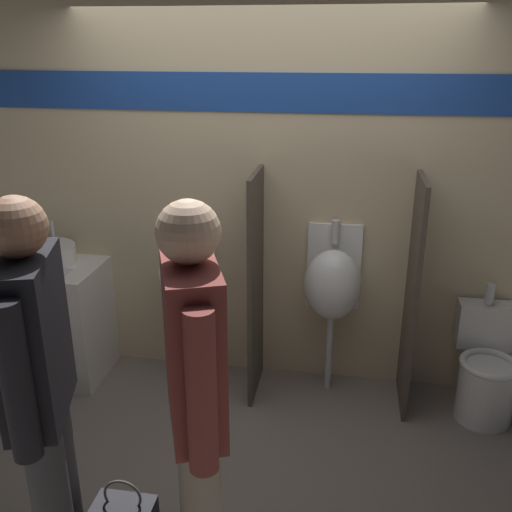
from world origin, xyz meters
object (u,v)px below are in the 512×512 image
urinal_far (333,284)px  person_with_lanyard (40,387)px  cell_phone (63,273)px  person_in_vest (195,397)px  toilet (485,373)px  urinal_near_counter (186,275)px  sink_basin (44,255)px

urinal_far → person_with_lanyard: size_ratio=0.67×
cell_phone → urinal_far: bearing=7.2°
cell_phone → urinal_far: urinal_far is taller
person_in_vest → urinal_far: bearing=-37.3°
toilet → person_in_vest: 2.24m
toilet → person_in_vest: size_ratio=0.47×
urinal_near_counter → person_with_lanyard: (-0.12, -1.70, 0.19)m
urinal_near_counter → toilet: (2.01, -0.14, -0.49)m
cell_phone → sink_basin: bearing=143.3°
urinal_far → toilet: urinal_far is taller
sink_basin → person_with_lanyard: 1.86m
toilet → person_in_vest: bearing=-134.1°
urinal_far → person_in_vest: size_ratio=0.67×
urinal_near_counter → toilet: urinal_near_counter is taller
person_in_vest → person_with_lanyard: (-0.64, -0.03, -0.00)m
person_with_lanyard → sink_basin: bearing=11.6°
sink_basin → person_in_vest: person_in_vest is taller
sink_basin → urinal_far: bearing=1.8°
urinal_near_counter → person_in_vest: bearing=-72.6°
cell_phone → toilet: bearing=1.8°
urinal_far → toilet: 1.13m
urinal_far → toilet: bearing=-7.8°
urinal_far → toilet: (1.00, -0.14, -0.49)m
urinal_near_counter → person_in_vest: (0.52, -1.67, 0.20)m
sink_basin → person_with_lanyard: person_with_lanyard is taller
cell_phone → urinal_near_counter: (0.78, 0.23, -0.05)m
cell_phone → person_with_lanyard: size_ratio=0.08×
toilet → person_with_lanyard: size_ratio=0.47×
urinal_far → person_in_vest: (-0.48, -1.67, 0.20)m
urinal_far → person_with_lanyard: (-1.12, -1.70, 0.19)m
urinal_near_counter → urinal_far: bearing=0.0°
toilet → person_with_lanyard: 2.72m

